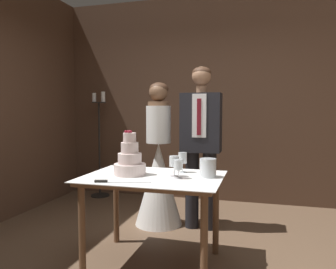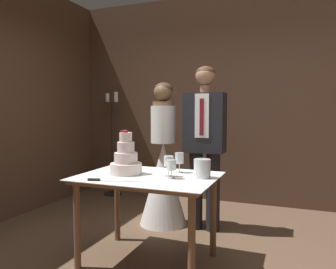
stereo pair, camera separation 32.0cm
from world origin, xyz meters
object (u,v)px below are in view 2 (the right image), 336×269
(candle_stand, at_px, (112,147))
(wine_glass_near, at_px, (171,166))
(cake_knife, at_px, (104,180))
(wine_glass_middle, at_px, (169,162))
(bride, at_px, (163,172))
(hurricane_candle, at_px, (202,169))
(groom, at_px, (205,138))
(cake_table, at_px, (148,187))
(wine_glass_far, at_px, (179,159))
(tiered_cake, at_px, (126,160))

(candle_stand, bearing_deg, wine_glass_near, -48.16)
(cake_knife, distance_m, wine_glass_middle, 0.55)
(cake_knife, distance_m, bride, 1.27)
(hurricane_candle, xyz_separation_m, candle_stand, (-1.93, 1.78, -0.08))
(bride, height_order, groom, groom)
(wine_glass_near, distance_m, bride, 1.11)
(cake_knife, bearing_deg, wine_glass_middle, 26.80)
(bride, bearing_deg, wine_glass_middle, -64.99)
(cake_table, relative_size, groom, 0.65)
(wine_glass_far, bearing_deg, bride, 122.28)
(tiered_cake, bearing_deg, hurricane_candle, 7.49)
(wine_glass_far, distance_m, bride, 0.88)
(wine_glass_near, bearing_deg, candle_stand, 131.84)
(wine_glass_far, bearing_deg, groom, 86.62)
(hurricane_candle, bearing_deg, tiered_cake, -172.51)
(wine_glass_near, height_order, groom, groom)
(tiered_cake, relative_size, candle_stand, 0.24)
(hurricane_candle, distance_m, groom, 0.90)
(wine_glass_near, xyz_separation_m, wine_glass_middle, (-0.05, 0.07, 0.02))
(hurricane_candle, bearing_deg, wine_glass_middle, -170.23)
(cake_knife, relative_size, wine_glass_near, 2.78)
(bride, bearing_deg, hurricane_candle, -50.68)
(candle_stand, bearing_deg, tiered_cake, -55.88)
(cake_knife, distance_m, hurricane_candle, 0.80)
(cake_table, height_order, wine_glass_far, wine_glass_far)
(wine_glass_far, height_order, bride, bride)
(tiered_cake, relative_size, groom, 0.22)
(wine_glass_far, relative_size, bride, 0.11)
(cake_table, height_order, groom, groom)
(tiered_cake, height_order, cake_knife, tiered_cake)
(tiered_cake, xyz_separation_m, hurricane_candle, (0.66, 0.09, -0.05))
(tiered_cake, xyz_separation_m, cake_knife, (-0.02, -0.32, -0.12))
(cake_knife, xyz_separation_m, groom, (0.47, 1.26, 0.24))
(cake_knife, bearing_deg, groom, 54.63)
(cake_table, distance_m, wine_glass_middle, 0.28)
(wine_glass_far, relative_size, hurricane_candle, 1.16)
(cake_knife, relative_size, hurricane_candle, 2.76)
(cake_table, relative_size, wine_glass_far, 6.47)
(cake_knife, xyz_separation_m, wine_glass_near, (0.46, 0.28, 0.10))
(wine_glass_near, height_order, bride, bride)
(hurricane_candle, relative_size, candle_stand, 0.10)
(cake_knife, height_order, hurricane_candle, hurricane_candle)
(cake_table, relative_size, wine_glass_middle, 6.69)
(wine_glass_middle, relative_size, bride, 0.11)
(bride, distance_m, groom, 0.63)
(cake_table, distance_m, groom, 1.03)
(bride, bearing_deg, cake_table, -75.41)
(wine_glass_near, relative_size, bride, 0.10)
(tiered_cake, height_order, candle_stand, candle_stand)
(bride, distance_m, candle_stand, 1.55)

